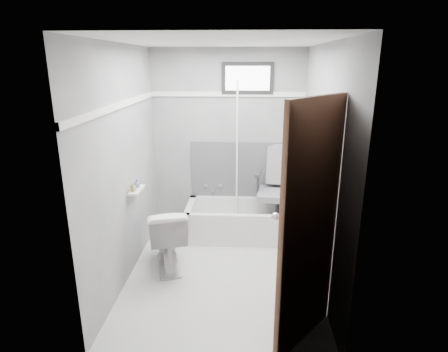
# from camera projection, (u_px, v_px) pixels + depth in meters

# --- Properties ---
(floor) EXTENTS (2.60, 2.60, 0.00)m
(floor) POSITION_uv_depth(u_px,v_px,m) (222.00, 272.00, 4.13)
(floor) COLOR silver
(floor) RESTS_ON ground
(ceiling) EXTENTS (2.60, 2.60, 0.00)m
(ceiling) POSITION_uv_depth(u_px,v_px,m) (222.00, 41.00, 3.43)
(ceiling) COLOR silver
(ceiling) RESTS_ON floor
(wall_back) EXTENTS (2.00, 0.02, 2.40)m
(wall_back) POSITION_uv_depth(u_px,v_px,m) (228.00, 141.00, 5.02)
(wall_back) COLOR slate
(wall_back) RESTS_ON floor
(wall_front) EXTENTS (2.00, 0.02, 2.40)m
(wall_front) POSITION_uv_depth(u_px,v_px,m) (211.00, 219.00, 2.54)
(wall_front) COLOR slate
(wall_front) RESTS_ON floor
(wall_left) EXTENTS (0.02, 2.60, 2.40)m
(wall_left) POSITION_uv_depth(u_px,v_px,m) (125.00, 166.00, 3.83)
(wall_left) COLOR slate
(wall_left) RESTS_ON floor
(wall_right) EXTENTS (0.02, 2.60, 2.40)m
(wall_right) POSITION_uv_depth(u_px,v_px,m) (322.00, 169.00, 3.73)
(wall_right) COLOR slate
(wall_right) RESTS_ON floor
(bathtub) EXTENTS (1.50, 0.70, 0.42)m
(bathtub) POSITION_uv_depth(u_px,v_px,m) (244.00, 220.00, 4.95)
(bathtub) COLOR silver
(bathtub) RESTS_ON floor
(office_chair) EXTENTS (0.69, 0.69, 1.06)m
(office_chair) POSITION_uv_depth(u_px,v_px,m) (278.00, 188.00, 4.84)
(office_chair) COLOR slate
(office_chair) RESTS_ON bathtub
(toilet) EXTENTS (0.60, 0.82, 0.72)m
(toilet) POSITION_uv_depth(u_px,v_px,m) (167.00, 237.00, 4.15)
(toilet) COLOR white
(toilet) RESTS_ON floor
(door) EXTENTS (0.78, 0.78, 2.00)m
(door) POSITION_uv_depth(u_px,v_px,m) (354.00, 248.00, 2.57)
(door) COLOR brown
(door) RESTS_ON floor
(window) EXTENTS (0.66, 0.04, 0.40)m
(window) POSITION_uv_depth(u_px,v_px,m) (248.00, 78.00, 4.75)
(window) COLOR black
(window) RESTS_ON wall_back
(backerboard) EXTENTS (1.50, 0.02, 0.78)m
(backerboard) POSITION_uv_depth(u_px,v_px,m) (246.00, 170.00, 5.12)
(backerboard) COLOR #4C4C4F
(backerboard) RESTS_ON wall_back
(trim_back) EXTENTS (2.00, 0.02, 0.06)m
(trim_back) POSITION_uv_depth(u_px,v_px,m) (228.00, 94.00, 4.83)
(trim_back) COLOR white
(trim_back) RESTS_ON wall_back
(trim_left) EXTENTS (0.02, 2.60, 0.06)m
(trim_left) POSITION_uv_depth(u_px,v_px,m) (121.00, 105.00, 3.65)
(trim_left) COLOR white
(trim_left) RESTS_ON wall_left
(pole) EXTENTS (0.02, 0.31, 1.93)m
(pole) POSITION_uv_depth(u_px,v_px,m) (237.00, 156.00, 4.83)
(pole) COLOR white
(pole) RESTS_ON bathtub
(shelf) EXTENTS (0.10, 0.32, 0.02)m
(shelf) POSITION_uv_depth(u_px,v_px,m) (137.00, 190.00, 4.02)
(shelf) COLOR silver
(shelf) RESTS_ON wall_left
(soap_bottle_a) EXTENTS (0.06, 0.06, 0.10)m
(soap_bottle_a) POSITION_uv_depth(u_px,v_px,m) (133.00, 187.00, 3.93)
(soap_bottle_a) COLOR #A38951
(soap_bottle_a) RESTS_ON shelf
(soap_bottle_b) EXTENTS (0.09, 0.09, 0.09)m
(soap_bottle_b) POSITION_uv_depth(u_px,v_px,m) (137.00, 183.00, 4.06)
(soap_bottle_b) COLOR #466380
(soap_bottle_b) RESTS_ON shelf
(faucet) EXTENTS (0.26, 0.10, 0.16)m
(faucet) POSITION_uv_depth(u_px,v_px,m) (213.00, 187.00, 5.19)
(faucet) COLOR silver
(faucet) RESTS_ON wall_back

